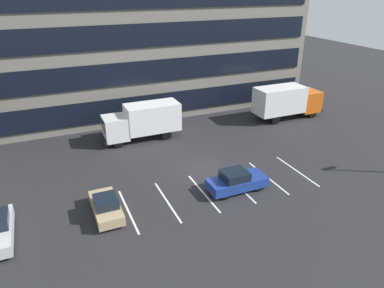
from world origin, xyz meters
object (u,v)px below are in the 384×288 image
Objects in this scene: box_truck_orange at (287,100)px; sedan_navy at (236,181)px; box_truck_white at (143,120)px; sedan_tan at (106,206)px.

box_truck_orange reaches higher than sedan_navy.
sedan_tan is (-5.85, -11.10, -1.27)m from box_truck_white.
box_truck_white is 1.69× the size of sedan_navy.
sedan_tan is at bearing 175.92° from sedan_navy.
box_truck_orange reaches higher than sedan_tan.
sedan_navy reaches higher than sedan_tan.
sedan_navy is 9.43m from sedan_tan.
box_truck_white is at bearing 62.21° from sedan_tan.
box_truck_orange reaches higher than box_truck_white.
box_truck_orange is 24.43m from sedan_tan.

